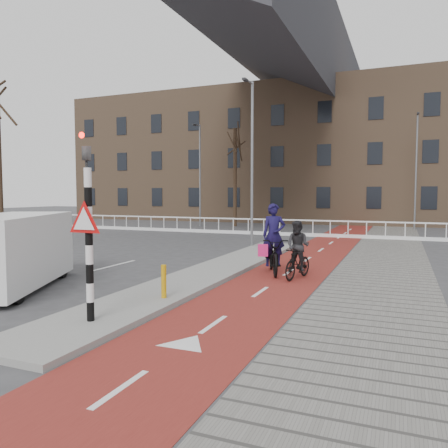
% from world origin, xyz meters
% --- Properties ---
extents(ground, '(120.00, 120.00, 0.00)m').
position_xyz_m(ground, '(0.00, 0.00, 0.00)').
color(ground, '#38383A').
rests_on(ground, ground).
extents(bike_lane, '(2.50, 60.00, 0.01)m').
position_xyz_m(bike_lane, '(1.50, 10.00, 0.01)').
color(bike_lane, maroon).
rests_on(bike_lane, ground).
extents(sidewalk, '(3.00, 60.00, 0.01)m').
position_xyz_m(sidewalk, '(4.30, 10.00, 0.01)').
color(sidewalk, slate).
rests_on(sidewalk, ground).
extents(curb_island, '(1.80, 16.00, 0.12)m').
position_xyz_m(curb_island, '(-0.70, 4.00, 0.06)').
color(curb_island, gray).
rests_on(curb_island, ground).
extents(traffic_signal, '(0.80, 0.80, 3.68)m').
position_xyz_m(traffic_signal, '(-0.60, -2.02, 1.99)').
color(traffic_signal, black).
rests_on(traffic_signal, curb_island).
extents(bollard, '(0.12, 0.12, 0.77)m').
position_xyz_m(bollard, '(-0.24, 0.11, 0.50)').
color(bollard, '#CB920B').
rests_on(bollard, curb_island).
extents(cyclist_near, '(1.47, 2.27, 2.20)m').
position_xyz_m(cyclist_near, '(1.11, 4.62, 0.75)').
color(cyclist_near, black).
rests_on(cyclist_near, bike_lane).
extents(cyclist_far, '(0.83, 1.63, 1.72)m').
position_xyz_m(cyclist_far, '(2.00, 4.06, 0.72)').
color(cyclist_far, black).
rests_on(cyclist_far, bike_lane).
extents(van, '(3.55, 4.91, 1.96)m').
position_xyz_m(van, '(-4.67, -0.17, 1.03)').
color(van, white).
rests_on(van, ground).
extents(railing, '(28.00, 0.10, 0.99)m').
position_xyz_m(railing, '(-5.00, 17.00, 0.31)').
color(railing, silver).
rests_on(railing, ground).
extents(townhouse_row, '(46.00, 10.00, 15.90)m').
position_xyz_m(townhouse_row, '(-3.00, 32.00, 7.81)').
color(townhouse_row, '#7F6047').
rests_on(townhouse_row, ground).
extents(tree_mid, '(0.28, 0.28, 7.48)m').
position_xyz_m(tree_mid, '(-7.13, 22.91, 3.74)').
color(tree_mid, black).
rests_on(tree_mid, ground).
extents(streetlight_near, '(0.12, 0.12, 7.57)m').
position_xyz_m(streetlight_near, '(-1.60, 10.54, 3.79)').
color(streetlight_near, slate).
rests_on(streetlight_near, ground).
extents(streetlight_left, '(0.12, 0.12, 7.74)m').
position_xyz_m(streetlight_left, '(-9.57, 21.80, 3.87)').
color(streetlight_left, slate).
rests_on(streetlight_left, ground).
extents(streetlight_right, '(0.12, 0.12, 8.07)m').
position_xyz_m(streetlight_right, '(5.65, 24.93, 4.03)').
color(streetlight_right, slate).
rests_on(streetlight_right, ground).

